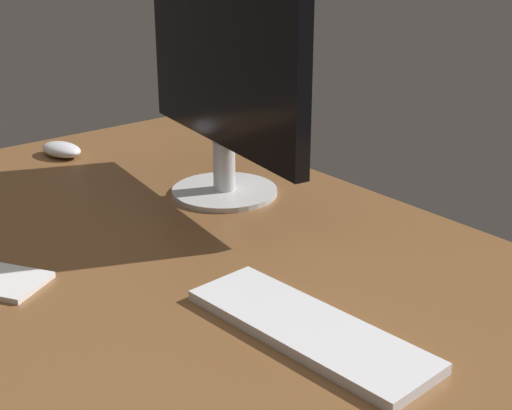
# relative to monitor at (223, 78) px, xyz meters

# --- Properties ---
(desk) EXTENTS (1.40, 0.84, 0.02)m
(desk) POSITION_rel_monitor_xyz_m (0.13, -0.18, -0.24)
(desk) COLOR brown
(desk) RESTS_ON ground
(monitor) EXTENTS (0.53, 0.21, 0.41)m
(monitor) POSITION_rel_monitor_xyz_m (0.00, 0.00, 0.00)
(monitor) COLOR silver
(monitor) RESTS_ON desk
(keyboard) EXTENTS (0.37, 0.14, 0.02)m
(keyboard) POSITION_rel_monitor_xyz_m (0.49, -0.23, -0.22)
(keyboard) COLOR white
(keyboard) RESTS_ON desk
(computer_mouse) EXTENTS (0.12, 0.09, 0.03)m
(computer_mouse) POSITION_rel_monitor_xyz_m (-0.42, -0.14, -0.21)
(computer_mouse) COLOR silver
(computer_mouse) RESTS_ON desk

